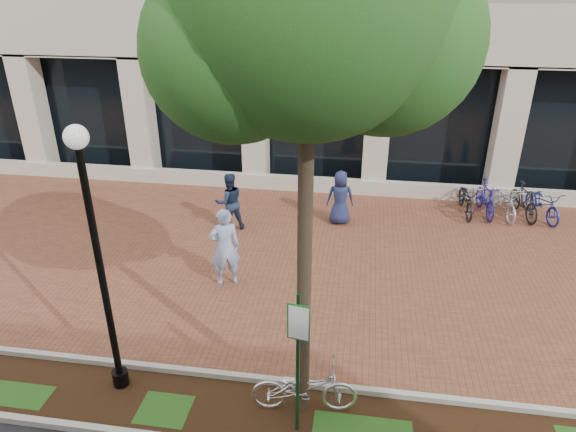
# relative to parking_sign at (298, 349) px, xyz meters

# --- Properties ---
(ground) EXTENTS (120.00, 120.00, 0.00)m
(ground) POSITION_rel_parking_sign_xyz_m (-0.84, 5.47, -1.66)
(ground) COLOR black
(ground) RESTS_ON ground
(brick_plaza) EXTENTS (40.00, 9.00, 0.01)m
(brick_plaza) POSITION_rel_parking_sign_xyz_m (-0.84, 5.47, -1.65)
(brick_plaza) COLOR brown
(brick_plaza) RESTS_ON ground
(planting_strip) EXTENTS (40.00, 1.50, 0.01)m
(planting_strip) POSITION_rel_parking_sign_xyz_m (-0.84, 0.22, -1.65)
(planting_strip) COLOR black
(planting_strip) RESTS_ON ground
(curb_plaza_side) EXTENTS (40.00, 0.12, 0.12)m
(curb_plaza_side) POSITION_rel_parking_sign_xyz_m (-0.84, 0.97, -1.60)
(curb_plaza_side) COLOR #A9A8A0
(curb_plaza_side) RESTS_ON ground
(parking_sign) EXTENTS (0.34, 0.07, 2.63)m
(parking_sign) POSITION_rel_parking_sign_xyz_m (0.00, 0.00, 0.00)
(parking_sign) COLOR #153B1A
(parking_sign) RESTS_ON ground
(lamppost) EXTENTS (0.36, 0.36, 4.78)m
(lamppost) POSITION_rel_parking_sign_xyz_m (-3.26, 0.53, 1.03)
(lamppost) COLOR black
(lamppost) RESTS_ON ground
(street_tree) EXTENTS (4.14, 3.45, 8.19)m
(street_tree) POSITION_rel_parking_sign_xyz_m (0.07, 0.54, 4.58)
(street_tree) COLOR #413525
(street_tree) RESTS_ON ground
(locked_bicycle) EXTENTS (1.84, 0.83, 0.93)m
(locked_bicycle) POSITION_rel_parking_sign_xyz_m (0.05, 0.47, -1.19)
(locked_bicycle) COLOR silver
(locked_bicycle) RESTS_ON ground
(pedestrian_left) EXTENTS (0.84, 0.72, 1.95)m
(pedestrian_left) POSITION_rel_parking_sign_xyz_m (-2.24, 4.04, -0.68)
(pedestrian_left) COLOR #9BB6E7
(pedestrian_left) RESTS_ON ground
(pedestrian_mid) EXTENTS (1.03, 0.96, 1.69)m
(pedestrian_mid) POSITION_rel_parking_sign_xyz_m (-2.87, 6.84, -0.81)
(pedestrian_mid) COLOR #1C2A46
(pedestrian_mid) RESTS_ON ground
(pedestrian_right) EXTENTS (0.83, 0.59, 1.61)m
(pedestrian_right) POSITION_rel_parking_sign_xyz_m (0.20, 7.69, -0.85)
(pedestrian_right) COLOR navy
(pedestrian_right) RESTS_ON ground
(bollard) EXTENTS (0.12, 0.12, 1.04)m
(bollard) POSITION_rel_parking_sign_xyz_m (4.63, 8.63, -1.13)
(bollard) COLOR silver
(bollard) RESTS_ON ground
(bike_rack_cluster) EXTENTS (3.08, 1.88, 1.04)m
(bike_rack_cluster) POSITION_rel_parking_sign_xyz_m (5.07, 8.95, -1.17)
(bike_rack_cluster) COLOR black
(bike_rack_cluster) RESTS_ON ground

